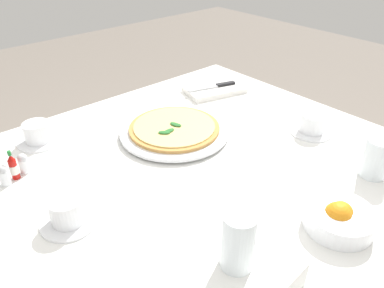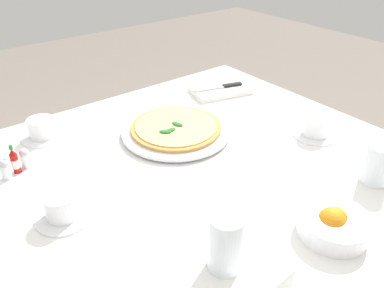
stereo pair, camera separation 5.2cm
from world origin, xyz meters
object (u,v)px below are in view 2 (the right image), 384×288
pizza_plate (176,131)px  pizza (176,127)px  coffee_cup_near_right (62,207)px  hot_sauce_bottle (15,161)px  citrus_bowl (333,224)px  salt_shaker (6,170)px  pepper_shaker (25,159)px  coffee_cup_center_back (316,128)px  coffee_cup_far_left (42,129)px  water_glass_near_left (377,167)px  dinner_knife (220,87)px  napkin_folded (221,90)px  water_glass_far_right (225,245)px

pizza_plate → pizza: pizza is taller
coffee_cup_near_right → hot_sauce_bottle: hot_sauce_bottle is taller
citrus_bowl → pizza_plate: bearing=-88.2°
citrus_bowl → hot_sauce_bottle: 0.80m
pizza → salt_shaker: size_ratio=4.96×
pizza → citrus_bowl: (-0.02, 0.55, 0.00)m
coffee_cup_near_right → pepper_shaker: coffee_cup_near_right is taller
hot_sauce_bottle → pepper_shaker: 0.03m
citrus_bowl → pepper_shaker: (0.44, -0.65, -0.00)m
coffee_cup_center_back → salt_shaker: bearing=-23.8°
pizza_plate → coffee_cup_far_left: size_ratio=2.54×
water_glass_near_left → coffee_cup_near_right: bearing=-27.9°
dinner_knife → pizza_plate: bearing=43.3°
napkin_folded → coffee_cup_far_left: bearing=7.7°
pizza_plate → citrus_bowl: citrus_bowl is taller
coffee_cup_far_left → pizza_plate: bearing=145.2°
pizza_plate → citrus_bowl: (-0.02, 0.55, 0.02)m
coffee_cup_center_back → water_glass_far_right: size_ratio=1.03×
coffee_cup_near_right → citrus_bowl: bearing=137.4°
pizza → pepper_shaker: pepper_shaker is taller
coffee_cup_near_right → hot_sauce_bottle: size_ratio=1.57×
napkin_folded → citrus_bowl: 0.76m
water_glass_near_left → coffee_cup_far_left: bearing=-51.2°
coffee_cup_far_left → dinner_knife: coffee_cup_far_left is taller
water_glass_far_right → dinner_knife: water_glass_far_right is taller
pizza_plate → pizza: (0.00, 0.00, 0.01)m
pizza_plate → pepper_shaker: bearing=-14.1°
coffee_cup_near_right → coffee_cup_far_left: same height
coffee_cup_far_left → pepper_shaker: (0.09, 0.13, -0.00)m
coffee_cup_center_back → hot_sauce_bottle: bearing=-25.2°
pizza → coffee_cup_near_right: bearing=19.3°
coffee_cup_center_back → dinner_knife: coffee_cup_center_back is taller
coffee_cup_far_left → pepper_shaker: size_ratio=2.36×
water_glass_near_left → hot_sauce_bottle: bearing=-40.3°
coffee_cup_center_back → citrus_bowl: size_ratio=0.87×
pizza_plate → water_glass_far_right: 0.52m
napkin_folded → pepper_shaker: 0.74m
coffee_cup_center_back → salt_shaker: coffee_cup_center_back is taller
pizza_plate → water_glass_near_left: bearing=117.1°
napkin_folded → salt_shaker: 0.80m
dinner_knife → pizza: bearing=43.3°
water_glass_far_right → citrus_bowl: 0.25m
coffee_cup_far_left → coffee_cup_near_right: bearing=77.4°
salt_shaker → pepper_shaker: size_ratio=1.00×
pizza → water_glass_far_right: bearing=64.6°
water_glass_near_left → hot_sauce_bottle: (0.71, -0.60, -0.01)m
coffee_cup_far_left → hot_sauce_bottle: bearing=49.5°
water_glass_far_right → water_glass_near_left: bearing=176.0°
water_glass_near_left → water_glass_far_right: bearing=-4.0°
pizza_plate → citrus_bowl: 0.55m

